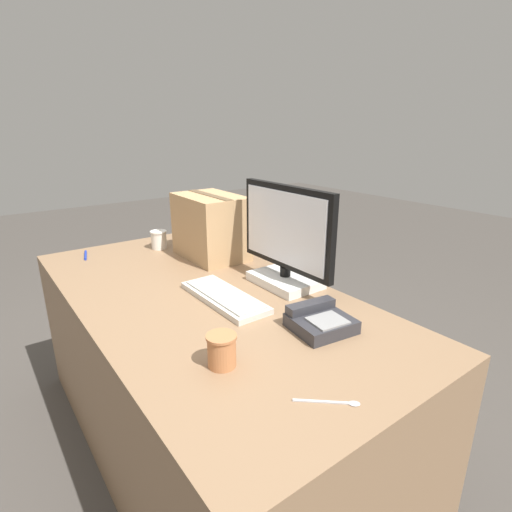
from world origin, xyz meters
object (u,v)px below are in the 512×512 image
at_px(pen_marker, 86,255).
at_px(spoon, 335,402).
at_px(paper_cup_left, 159,240).
at_px(cardboard_box, 211,226).
at_px(keyboard, 224,297).
at_px(monitor, 286,242).
at_px(paper_cup_right, 222,350).
at_px(desk_phone, 320,321).

bearing_deg(pen_marker, spoon, 21.63).
distance_m(paper_cup_left, cardboard_box, 0.34).
xyz_separation_m(paper_cup_left, spoon, (1.43, -0.17, -0.05)).
relative_size(keyboard, paper_cup_left, 4.30).
distance_m(keyboard, pen_marker, 0.91).
relative_size(keyboard, cardboard_box, 1.10).
bearing_deg(monitor, cardboard_box, -173.51).
relative_size(cardboard_box, pen_marker, 2.76).
bearing_deg(monitor, paper_cup_right, -56.29).
bearing_deg(cardboard_box, keyboard, -25.43).
bearing_deg(cardboard_box, pen_marker, -126.16).
relative_size(paper_cup_right, spoon, 0.72).
distance_m(keyboard, spoon, 0.67).
xyz_separation_m(paper_cup_right, pen_marker, (-1.23, -0.05, -0.04)).
bearing_deg(pen_marker, monitor, 47.83).
height_order(paper_cup_left, cardboard_box, cardboard_box).
height_order(desk_phone, spoon, desk_phone).
relative_size(keyboard, desk_phone, 2.02).
distance_m(desk_phone, cardboard_box, 0.88).
height_order(monitor, cardboard_box, monitor).
xyz_separation_m(monitor, spoon, (0.65, -0.39, -0.18)).
height_order(desk_phone, paper_cup_left, paper_cup_left).
bearing_deg(desk_phone, pen_marker, -153.84).
height_order(keyboard, paper_cup_left, paper_cup_left).
distance_m(spoon, pen_marker, 1.54).
height_order(keyboard, spoon, keyboard).
height_order(cardboard_box, pen_marker, cardboard_box).
height_order(paper_cup_right, pen_marker, paper_cup_right).
bearing_deg(paper_cup_right, pen_marker, -177.71).
height_order(monitor, desk_phone, monitor).
bearing_deg(cardboard_box, spoon, -16.12).
bearing_deg(monitor, keyboard, -93.03).
relative_size(desk_phone, pen_marker, 1.51).
height_order(paper_cup_right, spoon, paper_cup_right).
bearing_deg(paper_cup_left, cardboard_box, 29.43).
bearing_deg(paper_cup_right, spoon, 24.52).
relative_size(paper_cup_left, cardboard_box, 0.26).
distance_m(monitor, cardboard_box, 0.51).
bearing_deg(desk_phone, keyboard, -152.95).
relative_size(monitor, keyboard, 1.23).
bearing_deg(spoon, desk_phone, 92.25).
bearing_deg(pen_marker, paper_cup_left, 89.83).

